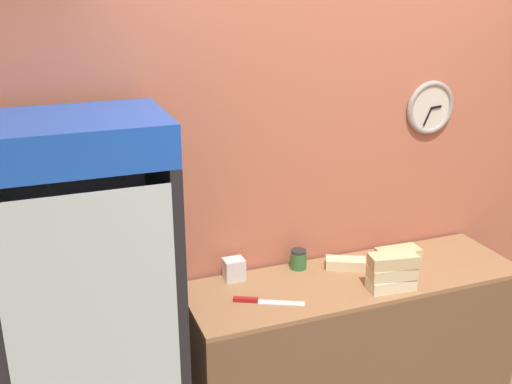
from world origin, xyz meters
The scene contains 11 objects.
wall_back centered at (0.00, 1.17, 1.35)m, with size 5.20×0.09×2.70m.
prep_counter centered at (0.00, 0.84, 0.43)m, with size 1.89×0.57×0.87m.
beverage_cooler centered at (-1.42, 0.85, 1.04)m, with size 0.78×0.65×1.89m.
sandwich_stack_bottom centered at (0.10, 0.66, 0.90)m, with size 0.26×0.13×0.07m.
sandwich_stack_middle centered at (0.10, 0.66, 0.97)m, with size 0.26×0.14×0.07m.
sandwich_stack_top centered at (0.10, 0.66, 1.04)m, with size 0.26×0.15×0.07m.
sandwich_flat_left centered at (0.34, 0.95, 0.90)m, with size 0.26×0.13×0.07m.
sandwich_flat_right centered at (0.00, 0.96, 0.90)m, with size 0.24×0.18×0.06m.
chefs_knife centered at (-0.60, 0.78, 0.88)m, with size 0.34×0.19×0.02m.
condiment_jar centered at (-0.25, 1.05, 0.92)m, with size 0.09×0.09×0.11m.
napkin_dispenser centered at (-0.64, 1.05, 0.93)m, with size 0.11×0.09×0.12m.
Camera 1 is at (-1.56, -1.72, 2.42)m, focal length 42.00 mm.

